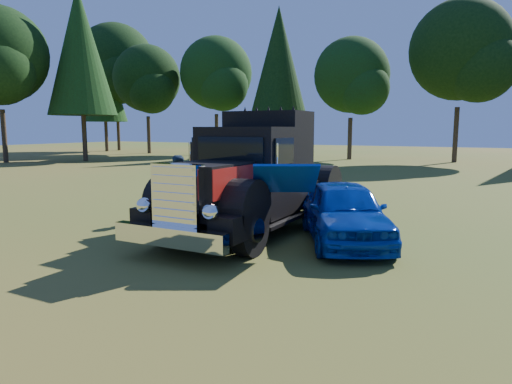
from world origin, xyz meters
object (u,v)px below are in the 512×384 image
at_px(diamond_t_truck, 253,180).
at_px(hotrod_coupe, 344,211).
at_px(spectator_far, 180,187).
at_px(spectator_near, 209,192).
at_px(distant_teal_car, 218,151).

relative_size(diamond_t_truck, hotrod_coupe, 1.62).
relative_size(diamond_t_truck, spectator_far, 3.96).
bearing_deg(hotrod_coupe, spectator_near, 171.95).
height_order(spectator_near, distant_teal_car, spectator_near).
xyz_separation_m(hotrod_coupe, spectator_near, (-4.00, 0.57, 0.12)).
relative_size(spectator_far, distant_teal_car, 0.47).
relative_size(hotrod_coupe, spectator_near, 2.68).
bearing_deg(distant_teal_car, diamond_t_truck, -4.96).
height_order(hotrod_coupe, distant_teal_car, hotrod_coupe).
relative_size(spectator_near, spectator_far, 0.91).
distance_m(hotrod_coupe, spectator_near, 4.04).
xyz_separation_m(spectator_near, spectator_far, (-0.98, -0.02, 0.08)).
xyz_separation_m(hotrod_coupe, spectator_far, (-4.98, 0.54, 0.20)).
relative_size(spectator_near, distant_teal_car, 0.43).
xyz_separation_m(diamond_t_truck, spectator_near, (-1.64, 0.52, -0.46)).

